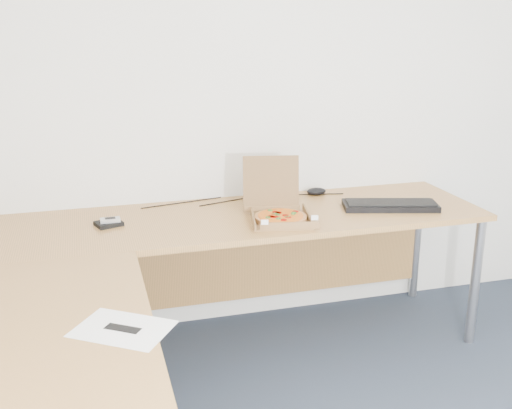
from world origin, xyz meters
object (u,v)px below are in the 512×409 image
object	(u,v)px
wallet	(109,224)
drinking_glass	(279,196)
keyboard	(390,206)
desk	(191,258)
pizza_box	(280,214)

from	to	relation	value
wallet	drinking_glass	bearing A→B (deg)	-14.46
keyboard	wallet	bearing A→B (deg)	-169.13
drinking_glass	keyboard	distance (m)	0.58
desk	drinking_glass	xyz separation A→B (m)	(0.56, 0.51, 0.09)
desk	wallet	bearing A→B (deg)	125.17
pizza_box	drinking_glass	bearing A→B (deg)	84.72
desk	wallet	xyz separation A→B (m)	(-0.32, 0.45, 0.04)
pizza_box	wallet	distance (m)	0.82
pizza_box	drinking_glass	xyz separation A→B (m)	(0.07, 0.21, 0.02)
desk	keyboard	world-z (taller)	keyboard
drinking_glass	keyboard	size ratio (longest dim) A/B	0.24
wallet	desk	bearing A→B (deg)	-73.41
desk	pizza_box	xyz separation A→B (m)	(0.49, 0.30, 0.06)
drinking_glass	pizza_box	bearing A→B (deg)	-107.23
drinking_glass	wallet	world-z (taller)	drinking_glass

